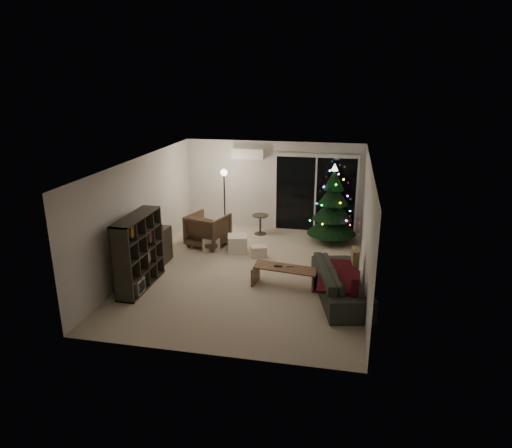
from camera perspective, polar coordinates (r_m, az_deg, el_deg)
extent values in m
plane|color=beige|center=(10.31, -0.88, -6.03)|extent=(6.50, 6.50, 0.00)
plane|color=white|center=(9.57, -0.95, 7.78)|extent=(6.50, 6.50, 0.00)
cube|color=silver|center=(12.95, 2.16, 4.82)|extent=(5.00, 0.02, 2.50)
cube|color=silver|center=(6.94, -6.69, -7.26)|extent=(5.00, 0.02, 2.50)
cube|color=silver|center=(10.66, -14.16, 1.39)|extent=(0.02, 6.50, 2.50)
cube|color=silver|center=(9.67, 13.72, -0.28)|extent=(0.02, 6.50, 2.50)
cube|color=black|center=(12.85, 7.43, 3.65)|extent=(2.20, 0.02, 2.10)
cube|color=white|center=(12.79, -1.01, 8.77)|extent=(0.90, 0.22, 0.28)
cube|color=#3F3833|center=(13.65, 7.41, -0.30)|extent=(2.60, 1.00, 0.10)
cube|color=white|center=(13.88, 7.63, 2.37)|extent=(2.20, 0.06, 1.00)
cube|color=black|center=(10.68, -13.00, -3.26)|extent=(0.52, 1.33, 0.82)
cube|color=black|center=(10.51, -13.19, -0.72)|extent=(0.42, 0.49, 0.18)
imported|color=brown|center=(11.81, -6.02, -0.72)|extent=(1.13, 1.15, 0.86)
cube|color=white|center=(11.42, -2.35, -2.46)|extent=(0.57, 0.57, 0.42)
cube|color=white|center=(11.59, -5.62, -2.51)|extent=(0.51, 0.45, 0.31)
cube|color=white|center=(11.13, 0.32, -3.43)|extent=(0.45, 0.40, 0.27)
cylinder|color=black|center=(12.65, 0.54, -0.06)|extent=(0.52, 0.52, 0.56)
cylinder|color=black|center=(12.29, -3.94, 2.42)|extent=(0.29, 0.29, 1.82)
imported|color=#292B27|center=(9.21, 10.63, -7.20)|extent=(1.35, 2.36, 0.65)
cube|color=#450A0D|center=(9.15, 10.05, -6.34)|extent=(0.69, 1.60, 0.05)
cube|color=#8F765A|center=(9.71, 12.28, -4.27)|extent=(0.16, 0.44, 0.43)
cube|color=#450A0D|center=(8.52, 12.32, -7.53)|extent=(0.16, 0.43, 0.43)
cube|color=black|center=(9.54, 2.76, -5.29)|extent=(0.17, 0.05, 0.02)
cube|color=slate|center=(9.56, 4.30, -5.28)|extent=(0.16, 0.09, 0.02)
cone|color=black|center=(12.01, 9.58, 2.52)|extent=(1.62, 1.62, 2.09)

